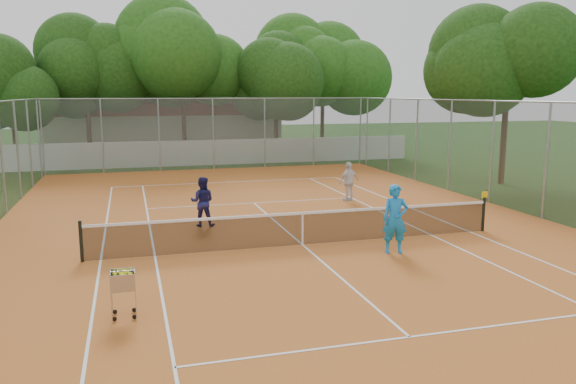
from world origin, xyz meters
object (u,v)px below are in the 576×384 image
object	(u,v)px
player_far_right	(349,181)
ball_hopper	(123,292)
clubhouse	(164,121)
player_far_left	(202,202)
tennis_net	(302,228)
player_near	(395,219)

from	to	relation	value
player_far_right	ball_hopper	distance (m)	13.16
clubhouse	ball_hopper	world-z (taller)	clubhouse
ball_hopper	player_far_right	bearing A→B (deg)	37.70
player_far_right	ball_hopper	xyz separation A→B (m)	(-8.66, -9.90, -0.29)
player_far_left	ball_hopper	distance (m)	7.58
clubhouse	player_far_left	xyz separation A→B (m)	(-0.43, -25.89, -1.37)
tennis_net	player_far_left	world-z (taller)	player_far_left
clubhouse	player_near	xyz separation A→B (m)	(4.17, -30.44, -1.24)
player_far_right	player_far_left	bearing A→B (deg)	7.43
clubhouse	player_near	size ratio (longest dim) A/B	8.76
tennis_net	player_far_right	world-z (taller)	player_far_right
tennis_net	player_near	bearing A→B (deg)	-33.61
tennis_net	ball_hopper	xyz separation A→B (m)	(-4.88, -4.06, 0.01)
tennis_net	player_far_right	size ratio (longest dim) A/B	7.54
clubhouse	player_far_right	world-z (taller)	clubhouse
player_far_left	player_far_right	distance (m)	6.79
player_near	player_far_left	world-z (taller)	player_near
clubhouse	player_far_left	world-z (taller)	clubhouse
player_far_left	ball_hopper	world-z (taller)	player_far_left
player_far_right	ball_hopper	size ratio (longest dim) A/B	1.57
player_near	tennis_net	bearing A→B (deg)	161.65
clubhouse	player_near	world-z (taller)	clubhouse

